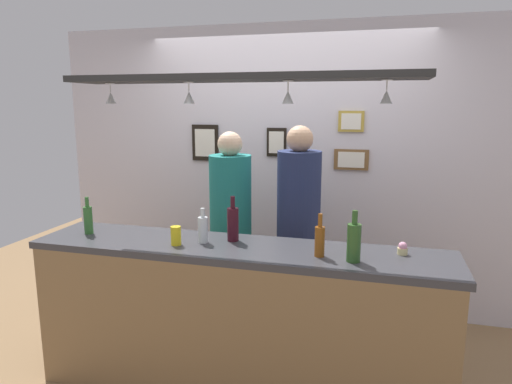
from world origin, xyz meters
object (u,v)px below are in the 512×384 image
object	(u,v)px
bottle_champagne_green	(354,242)
bottle_beer_green_import	(88,219)
drink_can	(176,236)
picture_frame_lower_pair	(351,160)
cupcake	(403,249)
person_right_navy_shirt	(299,214)
bottle_wine_dark_red	(233,223)
bottle_beer_amber_tall	(320,240)
picture_frame_crest	(277,142)
bottle_soda_clear	(203,229)
picture_frame_caricature	(205,143)
picture_frame_upper_small	(351,121)
person_middle_teal_shirt	(231,214)

from	to	relation	value
bottle_champagne_green	bottle_beer_green_import	world-z (taller)	bottle_champagne_green
drink_can	picture_frame_lower_pair	world-z (taller)	picture_frame_lower_pair
cupcake	person_right_navy_shirt	bearing A→B (deg)	138.22
bottle_wine_dark_red	person_right_navy_shirt	bearing A→B (deg)	64.60
bottle_champagne_green	cupcake	xyz separation A→B (m)	(0.28, 0.20, -0.08)
bottle_beer_amber_tall	picture_frame_crest	bearing A→B (deg)	112.19
bottle_soda_clear	picture_frame_caricature	distance (m)	1.55
person_right_navy_shirt	bottle_soda_clear	xyz separation A→B (m)	(-0.49, -0.76, 0.05)
person_right_navy_shirt	bottle_wine_dark_red	bearing A→B (deg)	-115.40
bottle_champagne_green	bottle_beer_green_import	size ratio (longest dim) A/B	1.15
drink_can	picture_frame_upper_small	size ratio (longest dim) A/B	0.55
bottle_soda_clear	cupcake	world-z (taller)	bottle_soda_clear
bottle_beer_green_import	bottle_wine_dark_red	bearing A→B (deg)	5.94
bottle_soda_clear	drink_can	size ratio (longest dim) A/B	1.89
bottle_soda_clear	picture_frame_upper_small	distance (m)	1.74
picture_frame_upper_small	drink_can	bearing A→B (deg)	-123.41
person_middle_teal_shirt	picture_frame_crest	xyz separation A→B (m)	(0.24, 0.63, 0.54)
bottle_wine_dark_red	bottle_beer_green_import	bearing A→B (deg)	-174.06
bottle_beer_green_import	picture_frame_caricature	bearing A→B (deg)	77.00
bottle_wine_dark_red	drink_can	world-z (taller)	bottle_wine_dark_red
bottle_beer_green_import	picture_frame_upper_small	world-z (taller)	picture_frame_upper_small
bottle_beer_amber_tall	picture_frame_caricature	size ratio (longest dim) A/B	0.76
person_right_navy_shirt	picture_frame_crest	size ratio (longest dim) A/B	6.68
picture_frame_caricature	picture_frame_lower_pair	size ratio (longest dim) A/B	1.13
person_middle_teal_shirt	cupcake	world-z (taller)	person_middle_teal_shirt
bottle_beer_amber_tall	picture_frame_caricature	world-z (taller)	picture_frame_caricature
bottle_champagne_green	bottle_beer_amber_tall	world-z (taller)	bottle_champagne_green
person_middle_teal_shirt	bottle_soda_clear	bearing A→B (deg)	-85.04
person_right_navy_shirt	picture_frame_lower_pair	xyz separation A→B (m)	(0.35, 0.63, 0.36)
person_middle_teal_shirt	picture_frame_caricature	world-z (taller)	picture_frame_caricature
person_right_navy_shirt	cupcake	bearing A→B (deg)	-41.78
bottle_wine_dark_red	bottle_champagne_green	xyz separation A→B (m)	(0.79, -0.20, 0.00)
person_right_navy_shirt	bottle_wine_dark_red	distance (m)	0.75
bottle_champagne_green	drink_can	distance (m)	1.12
bottle_beer_green_import	picture_frame_crest	bearing A→B (deg)	54.04
bottle_champagne_green	drink_can	world-z (taller)	bottle_champagne_green
bottle_soda_clear	bottle_champagne_green	world-z (taller)	bottle_champagne_green
bottle_wine_dark_red	picture_frame_caricature	size ratio (longest dim) A/B	0.88
bottle_beer_green_import	picture_frame_caricature	distance (m)	1.50
picture_frame_upper_small	picture_frame_crest	size ratio (longest dim) A/B	0.85
bottle_beer_green_import	drink_can	distance (m)	0.71
picture_frame_crest	bottle_champagne_green	bearing A→B (deg)	-62.05
cupcake	picture_frame_crest	distance (m)	1.76
person_right_navy_shirt	picture_frame_crest	xyz separation A→B (m)	(-0.32, 0.63, 0.50)
bottle_soda_clear	drink_can	distance (m)	0.18
bottle_beer_green_import	picture_frame_crest	xyz separation A→B (m)	(1.02, 1.40, 0.44)
picture_frame_upper_small	bottle_soda_clear	bearing A→B (deg)	-120.84
person_right_navy_shirt	bottle_beer_green_import	distance (m)	1.55
bottle_wine_dark_red	cupcake	bearing A→B (deg)	0.05
picture_frame_caricature	person_middle_teal_shirt	bearing A→B (deg)	-53.84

